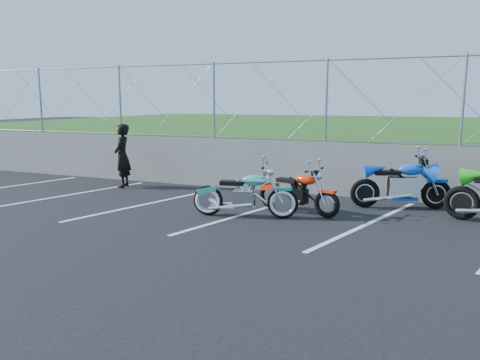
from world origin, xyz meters
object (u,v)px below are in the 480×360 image
at_px(sportbike_blue, 402,186).
at_px(person_standing, 122,156).
at_px(naked_orange, 299,194).
at_px(cruiser_turquoise, 246,196).

distance_m(sportbike_blue, person_standing, 7.10).
height_order(naked_orange, person_standing, person_standing).
bearing_deg(sportbike_blue, naked_orange, -164.16).
distance_m(cruiser_turquoise, naked_orange, 1.13).
relative_size(cruiser_turquoise, naked_orange, 1.13).
bearing_deg(person_standing, cruiser_turquoise, 48.04).
bearing_deg(naked_orange, cruiser_turquoise, -125.70).
bearing_deg(cruiser_turquoise, naked_orange, 25.61).
xyz_separation_m(naked_orange, sportbike_blue, (1.94, 1.28, 0.07)).
height_order(sportbike_blue, person_standing, person_standing).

